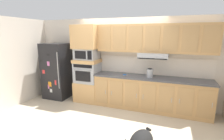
{
  "coord_description": "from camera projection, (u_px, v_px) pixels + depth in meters",
  "views": [
    {
      "loc": [
        1.42,
        -3.67,
        2.04
      ],
      "look_at": [
        0.03,
        0.15,
        1.16
      ],
      "focal_mm": 26.77,
      "sensor_mm": 36.0,
      "label": 1
    }
  ],
  "objects": [
    {
      "name": "side_panel_left",
      "position": [
        20.0,
        61.0,
        4.95
      ],
      "size": [
        0.12,
        7.1,
        2.5
      ],
      "primitive_type": "cube",
      "color": "silver",
      "rests_on": "ground"
    },
    {
      "name": "electric_kettle",
      "position": [
        150.0,
        73.0,
        4.4
      ],
      "size": [
        0.17,
        0.17,
        0.24
      ],
      "color": "#A8AAAF",
      "rests_on": "countertop_slab"
    },
    {
      "name": "screwdriver",
      "position": [
        125.0,
        75.0,
        4.64
      ],
      "size": [
        0.15,
        0.16,
        0.03
      ],
      "color": "blue",
      "rests_on": "countertop_slab"
    },
    {
      "name": "appliance_upper_cabinet",
      "position": [
        86.0,
        37.0,
        4.88
      ],
      "size": [
        0.74,
        0.62,
        0.68
      ],
      "primitive_type": "cube",
      "color": "tan",
      "rests_on": "microwave"
    },
    {
      "name": "appliance_mid_shelf",
      "position": [
        87.0,
        61.0,
        5.03
      ],
      "size": [
        0.74,
        0.62,
        0.1
      ],
      "primitive_type": "cube",
      "color": "tan",
      "rests_on": "built_in_oven"
    },
    {
      "name": "lower_cabinet_run",
      "position": [
        150.0,
        94.0,
        4.56
      ],
      "size": [
        3.06,
        0.63,
        0.88
      ],
      "color": "tan",
      "rests_on": "ground"
    },
    {
      "name": "built_in_oven",
      "position": [
        87.0,
        72.0,
        5.1
      ],
      "size": [
        0.7,
        0.62,
        0.6
      ],
      "color": "#A8AAAF",
      "rests_on": "oven_base_cabinet"
    },
    {
      "name": "oven_base_cabinet",
      "position": [
        88.0,
        91.0,
        5.23
      ],
      "size": [
        0.74,
        0.62,
        0.6
      ],
      "primitive_type": "cube",
      "color": "tan",
      "rests_on": "ground"
    },
    {
      "name": "backsplash_panel",
      "position": [
        152.0,
        66.0,
        4.68
      ],
      "size": [
        3.1,
        0.02,
        0.5
      ],
      "primitive_type": "cube",
      "color": "white",
      "rests_on": "countertop_slab"
    },
    {
      "name": "refrigerator",
      "position": [
        57.0,
        71.0,
        5.4
      ],
      "size": [
        0.76,
        0.73,
        1.76
      ],
      "color": "black",
      "rests_on": "ground"
    },
    {
      "name": "upper_cabinet_with_hood",
      "position": [
        153.0,
        39.0,
        4.37
      ],
      "size": [
        3.06,
        0.48,
        0.88
      ],
      "color": "tan",
      "rests_on": "backsplash_panel"
    },
    {
      "name": "microwave",
      "position": [
        87.0,
        54.0,
        4.98
      ],
      "size": [
        0.64,
        0.54,
        0.32
      ],
      "color": "#A8AAAF",
      "rests_on": "appliance_mid_shelf"
    },
    {
      "name": "back_kitchen_wall",
      "position": [
        122.0,
        61.0,
        5.03
      ],
      "size": [
        6.2,
        0.12,
        2.5
      ],
      "primitive_type": "cube",
      "color": "silver",
      "rests_on": "ground"
    },
    {
      "name": "countertop_slab",
      "position": [
        151.0,
        78.0,
        4.47
      ],
      "size": [
        3.1,
        0.64,
        0.04
      ],
      "primitive_type": "cube",
      "color": "#4C4C51",
      "rests_on": "lower_cabinet_run"
    },
    {
      "name": "ground_plane",
      "position": [
        109.0,
        115.0,
        4.27
      ],
      "size": [
        9.6,
        9.6,
        0.0
      ],
      "primitive_type": "plane",
      "color": "beige"
    }
  ]
}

